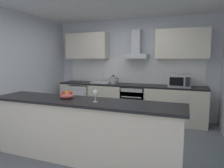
{
  "coord_description": "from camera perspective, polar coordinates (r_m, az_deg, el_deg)",
  "views": [
    {
      "loc": [
        1.39,
        -3.29,
        1.57
      ],
      "look_at": [
        -0.02,
        0.48,
        1.05
      ],
      "focal_mm": 32.02,
      "sensor_mm": 36.0,
      "label": 1
    }
  ],
  "objects": [
    {
      "name": "upper_cabinets",
      "position": [
        5.28,
        5.27,
        11.03
      ],
      "size": [
        3.74,
        0.32,
        0.7
      ],
      "color": "beige"
    },
    {
      "name": "refrigerator",
      "position": [
        5.72,
        -8.33,
        -4.24
      ],
      "size": [
        0.58,
        0.6,
        0.85
      ],
      "color": "white",
      "rests_on": "ground"
    },
    {
      "name": "wine_glass",
      "position": [
        2.87,
        -4.8,
        -2.74
      ],
      "size": [
        0.08,
        0.08,
        0.18
      ],
      "color": "silver",
      "rests_on": "counter_island"
    },
    {
      "name": "ground",
      "position": [
        3.91,
        -2.3,
        -16.5
      ],
      "size": [
        5.3,
        4.93,
        0.02
      ],
      "primitive_type": "cube",
      "color": "slate"
    },
    {
      "name": "counter_island",
      "position": [
        3.17,
        -8.29,
        -12.89
      ],
      "size": [
        3.01,
        0.64,
        0.94
      ],
      "color": "beige",
      "rests_on": "ground"
    },
    {
      "name": "fruit_bowl",
      "position": [
        3.22,
        -12.74,
        -3.23
      ],
      "size": [
        0.22,
        0.22,
        0.13
      ],
      "color": "#B24C47",
      "rests_on": "counter_island"
    },
    {
      "name": "oven",
      "position": [
        5.18,
        6.32,
        -5.04
      ],
      "size": [
        0.6,
        0.62,
        0.8
      ],
      "color": "slate",
      "rests_on": "ground"
    },
    {
      "name": "wall_back",
      "position": [
        5.5,
        5.83,
        4.52
      ],
      "size": [
        5.3,
        0.12,
        2.6
      ],
      "primitive_type": "cube",
      "color": "silver",
      "rests_on": "ground"
    },
    {
      "name": "microwave",
      "position": [
        4.91,
        18.72,
        0.9
      ],
      "size": [
        0.5,
        0.38,
        0.3
      ],
      "color": "#B7BABC",
      "rests_on": "counter_back"
    },
    {
      "name": "backsplash_tile",
      "position": [
        5.44,
        5.63,
        3.75
      ],
      "size": [
        3.66,
        0.02,
        0.66
      ],
      "primitive_type": "cube",
      "color": "white"
    },
    {
      "name": "range_hood",
      "position": [
        5.19,
        6.88,
        9.72
      ],
      "size": [
        0.62,
        0.45,
        0.72
      ],
      "color": "#B7BABC"
    },
    {
      "name": "sink",
      "position": [
        5.4,
        -2.96,
        0.54
      ],
      "size": [
        0.5,
        0.4,
        0.26
      ],
      "color": "silver",
      "rests_on": "counter_back"
    },
    {
      "name": "counter_back",
      "position": [
        5.25,
        4.65,
        -4.97
      ],
      "size": [
        3.79,
        0.6,
        0.9
      ],
      "color": "beige",
      "rests_on": "ground"
    },
    {
      "name": "wall_left",
      "position": [
        4.89,
        -27.12,
        3.39
      ],
      "size": [
        0.12,
        4.93,
        2.6
      ],
      "primitive_type": "cube",
      "color": "silver",
      "rests_on": "ground"
    },
    {
      "name": "kettle",
      "position": [
        5.22,
        0.38,
        1.17
      ],
      "size": [
        0.29,
        0.15,
        0.24
      ],
      "color": "#B7BABC",
      "rests_on": "counter_back"
    }
  ]
}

